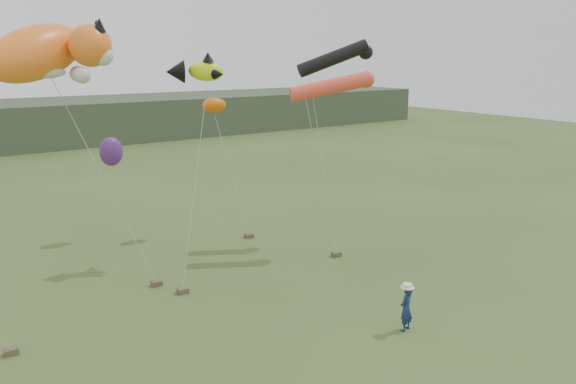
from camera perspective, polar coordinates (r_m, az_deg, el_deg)
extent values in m
plane|color=#385123|center=(18.83, 4.04, -12.54)|extent=(120.00, 120.00, 0.00)
cube|color=#2D3D28|center=(59.38, -24.49, 6.41)|extent=(90.00, 12.00, 4.00)
imported|color=navy|center=(18.03, 11.91, -11.50)|extent=(0.61, 0.48, 1.46)
cube|color=brown|center=(21.63, -13.20, -9.01)|extent=(0.37, 0.30, 0.19)
cube|color=brown|center=(20.79, -10.64, -9.83)|extent=(0.37, 0.30, 0.19)
cube|color=brown|center=(24.05, 4.92, -6.32)|extent=(0.37, 0.30, 0.19)
cube|color=brown|center=(18.43, -26.31, -14.32)|extent=(0.37, 0.30, 0.19)
cube|color=brown|center=(26.39, -3.99, -4.46)|extent=(0.37, 0.30, 0.19)
ellipsoid|color=orange|center=(22.75, -24.25, 12.77)|extent=(4.84, 3.61, 2.93)
sphere|color=orange|center=(22.33, -19.46, 13.85)|extent=(1.54, 1.54, 1.54)
cone|color=black|center=(22.01, -18.63, 15.82)|extent=(0.48, 0.58, 0.58)
cone|color=black|center=(22.88, -18.84, 15.70)|extent=(0.48, 0.55, 0.55)
sphere|color=silver|center=(22.17, -18.33, 13.05)|extent=(0.77, 0.77, 0.77)
ellipsoid|color=silver|center=(22.54, -23.51, 11.10)|extent=(1.50, 0.75, 0.47)
sphere|color=silver|center=(21.70, -20.18, 11.10)|extent=(0.60, 0.60, 0.60)
sphere|color=silver|center=(22.90, -20.56, 11.16)|extent=(0.60, 0.60, 0.60)
ellipsoid|color=#D7E812|center=(23.09, -8.31, 12.02)|extent=(1.57, 1.03, 0.84)
cone|color=black|center=(22.85, -11.42, 11.88)|extent=(0.95, 1.08, 0.90)
cone|color=black|center=(23.13, -8.13, 13.40)|extent=(0.50, 0.50, 0.40)
cone|color=black|center=(22.79, -7.03, 11.79)|extent=(0.53, 0.56, 0.40)
cone|color=black|center=(23.68, -8.20, 11.82)|extent=(0.53, 0.56, 0.40)
cylinder|color=black|center=(25.58, 4.60, 13.38)|extent=(3.21, 1.86, 1.68)
sphere|color=black|center=(26.14, 7.90, 13.88)|extent=(0.65, 0.65, 0.65)
cylinder|color=#F0472E|center=(23.77, 4.33, 10.61)|extent=(3.36, 2.07, 1.28)
sphere|color=#F0472E|center=(24.35, 8.01, 11.24)|extent=(0.67, 0.67, 0.67)
ellipsoid|color=#E55905|center=(26.50, -7.51, 8.73)|extent=(1.18, 0.69, 0.69)
ellipsoid|color=#4D246F|center=(26.68, -17.53, 3.93)|extent=(1.07, 0.71, 1.31)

